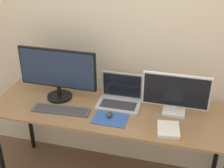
{
  "coord_description": "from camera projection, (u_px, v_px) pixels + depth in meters",
  "views": [
    {
      "loc": [
        0.54,
        -1.67,
        2.11
      ],
      "look_at": [
        0.02,
        0.32,
        1.0
      ],
      "focal_mm": 50.0,
      "sensor_mm": 36.0,
      "label": 1
    }
  ],
  "objects": [
    {
      "name": "wall_back",
      "position": [
        121.0,
        36.0,
        2.53
      ],
      "size": [
        7.0,
        0.05,
        2.5
      ],
      "color": "beige",
      "rests_on": "ground_plane"
    },
    {
      "name": "desk",
      "position": [
        110.0,
        118.0,
        2.48
      ],
      "size": [
        1.87,
        0.62,
        0.78
      ],
      "color": "olive",
      "rests_on": "ground_plane"
    },
    {
      "name": "monitor_left",
      "position": [
        58.0,
        72.0,
        2.48
      ],
      "size": [
        0.64,
        0.21,
        0.43
      ],
      "color": "black",
      "rests_on": "desk"
    },
    {
      "name": "monitor_right",
      "position": [
        176.0,
        93.0,
        2.3
      ],
      "size": [
        0.5,
        0.12,
        0.33
      ],
      "color": "silver",
      "rests_on": "desk"
    },
    {
      "name": "laptop",
      "position": [
        120.0,
        96.0,
        2.49
      ],
      "size": [
        0.34,
        0.23,
        0.24
      ],
      "color": "#ADADB2",
      "rests_on": "desk"
    },
    {
      "name": "keyboard",
      "position": [
        61.0,
        110.0,
        2.41
      ],
      "size": [
        0.45,
        0.14,
        0.02
      ],
      "color": "#4C4C51",
      "rests_on": "desk"
    },
    {
      "name": "mousepad",
      "position": [
        110.0,
        119.0,
        2.32
      ],
      "size": [
        0.25,
        0.19,
        0.0
      ],
      "color": "#2D519E",
      "rests_on": "desk"
    },
    {
      "name": "mouse",
      "position": [
        110.0,
        115.0,
        2.33
      ],
      "size": [
        0.04,
        0.07,
        0.03
      ],
      "color": "#333333",
      "rests_on": "mousepad"
    },
    {
      "name": "book",
      "position": [
        168.0,
        130.0,
        2.18
      ],
      "size": [
        0.18,
        0.2,
        0.03
      ],
      "color": "silver",
      "rests_on": "desk"
    }
  ]
}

